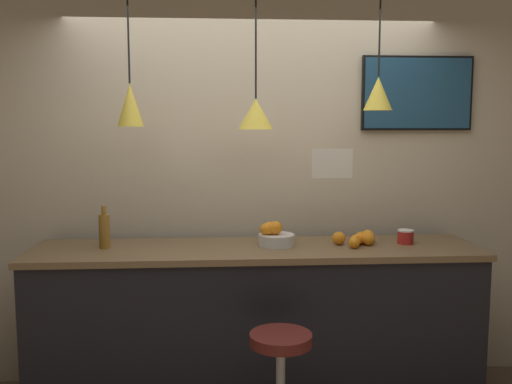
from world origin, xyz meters
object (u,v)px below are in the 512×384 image
(spread_jar, at_px, (405,237))
(mounted_tv, at_px, (417,93))
(fruit_bowl, at_px, (274,236))
(bar_stool, at_px, (281,374))
(juice_bottle, at_px, (104,230))

(spread_jar, distance_m, mounted_tv, 1.01)
(mounted_tv, bearing_deg, fruit_bowl, -161.01)
(fruit_bowl, distance_m, mounted_tv, 1.42)
(bar_stool, distance_m, fruit_bowl, 0.90)
(juice_bottle, height_order, spread_jar, juice_bottle)
(fruit_bowl, relative_size, mounted_tv, 0.30)
(mounted_tv, bearing_deg, juice_bottle, -170.48)
(bar_stool, height_order, fruit_bowl, fruit_bowl)
(bar_stool, height_order, mounted_tv, mounted_tv)
(juice_bottle, xyz_separation_m, spread_jar, (1.92, 0.00, -0.07))
(fruit_bowl, bearing_deg, spread_jar, 0.11)
(fruit_bowl, bearing_deg, juice_bottle, 179.91)
(mounted_tv, bearing_deg, spread_jar, -115.84)
(fruit_bowl, distance_m, juice_bottle, 1.07)
(juice_bottle, distance_m, mounted_tv, 2.29)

